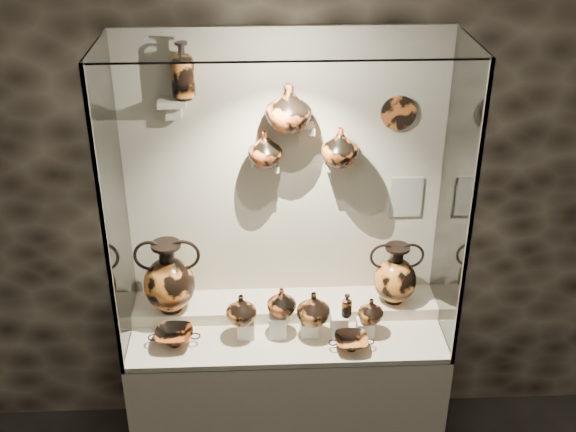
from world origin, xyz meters
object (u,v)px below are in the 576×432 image
object	(u,v)px
kylix_left	(174,336)
lekythos_tall	(182,68)
jug_e	(371,310)
ovoid_vase_b	(288,107)
amphora_left	(169,276)
amphora_right	(395,273)
kylix_right	(351,342)
jug_b	(282,302)
jug_c	(313,308)
ovoid_vase_a	(265,149)
jug_a	(241,309)
lekythos_small	(347,304)
ovoid_vase_c	(340,146)

from	to	relation	value
kylix_left	lekythos_tall	world-z (taller)	lekythos_tall
jug_e	kylix_left	world-z (taller)	jug_e
ovoid_vase_b	amphora_left	bearing A→B (deg)	170.64
amphora_right	lekythos_tall	bearing A→B (deg)	171.84
kylix_right	lekythos_tall	distance (m)	1.63
ovoid_vase_b	jug_b	bearing A→B (deg)	-116.02
amphora_left	jug_c	xyz separation A→B (m)	(0.77, -0.19, -0.10)
jug_c	ovoid_vase_a	size ratio (longest dim) A/B	1.01
jug_b	ovoid_vase_a	world-z (taller)	ovoid_vase_a
jug_a	jug_b	size ratio (longest dim) A/B	1.04
lekythos_small	kylix_left	world-z (taller)	lekythos_small
jug_e	lekythos_small	bearing A→B (deg)	-175.27
jug_a	jug_e	distance (m)	0.69
jug_c	ovoid_vase_c	size ratio (longest dim) A/B	0.93
lekythos_small	ovoid_vase_b	bearing A→B (deg)	161.27
amphora_left	ovoid_vase_a	bearing A→B (deg)	-1.03
lekythos_tall	kylix_right	bearing A→B (deg)	-3.04
amphora_left	jug_c	distance (m)	0.80
amphora_left	ovoid_vase_a	world-z (taller)	ovoid_vase_a
ovoid_vase_b	ovoid_vase_c	world-z (taller)	ovoid_vase_b
jug_c	ovoid_vase_b	bearing A→B (deg)	103.54
lekythos_tall	ovoid_vase_a	distance (m)	0.57
jug_b	lekythos_small	xyz separation A→B (m)	(0.34, -0.02, -0.02)
amphora_left	ovoid_vase_b	distance (m)	1.13
jug_c	kylix_right	distance (m)	0.26
amphora_left	kylix_left	bearing A→B (deg)	-90.98
amphora_right	ovoid_vase_a	bearing A→B (deg)	171.61
jug_e	kylix_left	xyz separation A→B (m)	(-1.04, -0.05, -0.10)
jug_b	ovoid_vase_b	size ratio (longest dim) A/B	0.68
lekythos_tall	jug_e	bearing A→B (deg)	6.74
jug_b	jug_e	distance (m)	0.48
jug_b	kylix_right	bearing A→B (deg)	-40.16
kylix_left	ovoid_vase_b	xyz separation A→B (m)	(0.61, 0.28, 1.15)
amphora_right	kylix_left	xyz separation A→B (m)	(-1.20, -0.25, -0.20)
jug_c	kylix_left	distance (m)	0.75
amphora_right	lekythos_small	distance (m)	0.36
amphora_right	jug_c	distance (m)	0.52
jug_a	jug_c	bearing A→B (deg)	3.37
jug_a	lekythos_tall	world-z (taller)	lekythos_tall
lekythos_small	ovoid_vase_c	size ratio (longest dim) A/B	0.75
ovoid_vase_a	ovoid_vase_c	xyz separation A→B (m)	(0.38, -0.01, 0.01)
ovoid_vase_b	jug_a	bearing A→B (deg)	-151.64
ovoid_vase_a	ovoid_vase_b	distance (m)	0.26
kylix_right	lekythos_tall	world-z (taller)	lekythos_tall
ovoid_vase_a	kylix_left	bearing A→B (deg)	-164.37
jug_e	ovoid_vase_a	size ratio (longest dim) A/B	0.77
ovoid_vase_a	jug_e	bearing A→B (deg)	-41.61
jug_a	kylix_left	xyz separation A→B (m)	(-0.35, -0.05, -0.13)
kylix_right	ovoid_vase_a	world-z (taller)	ovoid_vase_a
amphora_left	jug_a	distance (m)	0.44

